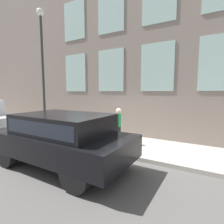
# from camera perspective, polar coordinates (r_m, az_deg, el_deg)

# --- Properties ---
(ground_plane) EXTENTS (80.00, 80.00, 0.00)m
(ground_plane) POSITION_cam_1_polar(r_m,az_deg,el_deg) (6.60, -2.90, -13.53)
(ground_plane) COLOR #514F4C
(sidewalk) EXTENTS (2.53, 60.00, 0.14)m
(sidewalk) POSITION_cam_1_polar(r_m,az_deg,el_deg) (7.61, 2.42, -10.23)
(sidewalk) COLOR #A8A093
(sidewalk) RESTS_ON ground_plane
(building_facade) EXTENTS (0.33, 40.00, 11.19)m
(building_facade) POSITION_cam_1_polar(r_m,az_deg,el_deg) (9.19, 7.30, 27.72)
(building_facade) COLOR gray
(building_facade) RESTS_ON ground_plane
(fire_hydrant) EXTENTS (0.31, 0.43, 0.85)m
(fire_hydrant) POSITION_cam_1_polar(r_m,az_deg,el_deg) (7.11, -2.26, -7.21)
(fire_hydrant) COLOR gray
(fire_hydrant) RESTS_ON sidewalk
(person) EXTENTS (0.36, 0.24, 1.47)m
(person) POSITION_cam_1_polar(r_m,az_deg,el_deg) (7.18, 2.22, -3.40)
(person) COLOR #232328
(person) RESTS_ON sidewalk
(parked_truck_black_near) EXTENTS (2.04, 4.43, 1.61)m
(parked_truck_black_near) POSITION_cam_1_polar(r_m,az_deg,el_deg) (5.53, -16.03, -7.40)
(parked_truck_black_near) COLOR black
(parked_truck_black_near) RESTS_ON ground_plane
(street_lamp) EXTENTS (0.36, 0.36, 6.11)m
(street_lamp) POSITION_cam_1_polar(r_m,az_deg,el_deg) (9.62, -21.78, 15.84)
(street_lamp) COLOR #2D332D
(street_lamp) RESTS_ON sidewalk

